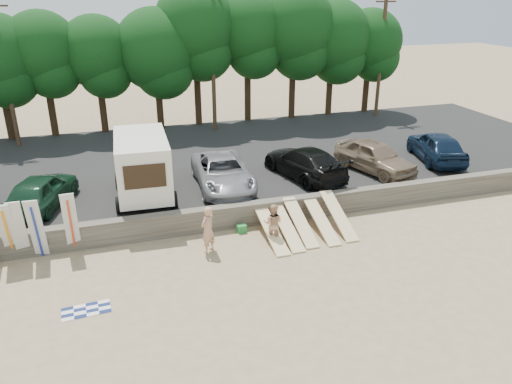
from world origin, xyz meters
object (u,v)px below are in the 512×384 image
Objects in this scene: beachgoer_a at (208,230)px; car_5 at (436,146)px; box_trailer at (142,164)px; cooler at (242,229)px; car_1 at (41,191)px; beachgoer_b at (273,223)px; car_3 at (304,162)px; car_4 at (375,156)px; car_2 at (223,172)px.

car_5 is at bearing 161.04° from beachgoer_a.
box_trailer is 0.95× the size of car_5.
beachgoer_a is 2.20m from cooler.
car_1 is at bearing 14.63° from car_5.
beachgoer_a reaches higher than beachgoer_b.
car_3 is 2.75× the size of beachgoer_a.
beachgoer_b is at bearing -54.05° from cooler.
car_3 is 1.12× the size of car_4.
car_3 is 13.70× the size of cooler.
car_5 is at bearing 4.16° from box_trailer.
car_2 is (3.65, 0.18, -0.85)m from box_trailer.
car_1 is 12.12m from car_3.
car_1 reaches higher than cooler.
box_trailer is 5.04m from beachgoer_a.
car_1 is at bearing 163.40° from car_4.
box_trailer reaches higher than car_3.
beachgoer_a is 1.17× the size of beachgoer_b.
car_5 is (15.57, 0.46, -0.76)m from box_trailer.
box_trailer is 0.87× the size of car_3.
car_4 is at bearing 165.89° from beachgoer_a.
box_trailer reaches higher than car_2.
car_5 is 12.63m from cooler.
box_trailer reaches higher than car_4.
car_2 reaches higher than cooler.
car_5 is 12.08m from beachgoer_b.
car_2 is at bearing 162.70° from car_4.
car_4 is (3.72, -0.32, 0.04)m from car_3.
car_3 is at bearing 159.37° from car_4.
box_trailer is 15.59m from car_5.
car_5 is (11.92, 0.28, 0.08)m from car_2.
box_trailer is 2.80× the size of beachgoer_b.
box_trailer is at bearing -174.39° from car_2.
box_trailer is 7.87m from car_3.
box_trailer is at bearing 15.59° from car_5.
cooler is at bearing 27.17° from car_3.
car_5 is (7.75, 0.18, 0.05)m from car_3.
beachgoer_a is (-1.74, -4.65, -0.48)m from car_2.
beachgoer_b is at bearing 142.01° from beachgoer_a.
car_1 is at bearing 2.17° from beachgoer_b.
car_4 is at bearing 1.21° from car_2.
car_2 is 3.24× the size of beachgoer_b.
box_trailer is at bearing 133.42° from cooler.
car_4 reaches higher than car_2.
car_2 is 1.13× the size of car_4.
car_1 reaches higher than car_3.
beachgoer_b is at bearing 172.90° from car_1.
box_trailer is 4.38m from car_1.
car_4 is 2.87× the size of beachgoer_b.
car_4 is 8.71m from cooler.
beachgoer_a is (6.20, -4.68, -0.51)m from car_1.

